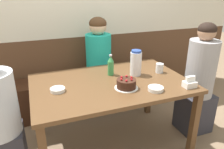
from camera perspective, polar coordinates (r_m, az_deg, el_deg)
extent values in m
plane|color=#846B51|center=(2.44, -0.29, -17.61)|extent=(12.00, 12.00, 0.00)
cube|color=brown|center=(3.08, -7.20, 1.25)|extent=(4.80, 0.04, 0.94)
cube|color=#381E11|center=(2.98, -5.94, -4.40)|extent=(2.25, 0.38, 0.47)
cube|color=brown|center=(2.06, -0.32, -2.34)|extent=(1.45, 0.95, 0.03)
cube|color=brown|center=(2.24, 20.60, -12.27)|extent=(0.06, 0.06, 0.69)
cube|color=brown|center=(2.50, -18.77, -8.32)|extent=(0.06, 0.06, 0.69)
cube|color=brown|center=(2.83, 9.57, -3.65)|extent=(0.06, 0.06, 0.69)
cylinder|color=white|center=(1.93, 3.74, -3.48)|extent=(0.21, 0.21, 0.01)
cylinder|color=#381E14|center=(1.91, 3.77, -2.35)|extent=(0.17, 0.17, 0.08)
sphere|color=red|center=(1.87, 2.47, -1.27)|extent=(0.02, 0.02, 0.02)
sphere|color=red|center=(1.85, 3.80, -1.61)|extent=(0.02, 0.02, 0.02)
sphere|color=red|center=(1.87, 5.13, -1.34)|extent=(0.02, 0.02, 0.02)
sphere|color=red|center=(1.92, 5.10, -0.75)|extent=(0.02, 0.02, 0.02)
sphere|color=red|center=(1.94, 3.81, -0.43)|extent=(0.02, 0.02, 0.02)
sphere|color=red|center=(1.92, 2.51, -0.68)|extent=(0.02, 0.02, 0.02)
cylinder|color=white|center=(2.19, 6.24, 2.80)|extent=(0.11, 0.11, 0.24)
cylinder|color=#28479E|center=(2.15, 6.38, 6.04)|extent=(0.10, 0.10, 0.02)
cylinder|color=#388E4C|center=(2.19, -0.34, 1.66)|extent=(0.06, 0.06, 0.14)
cone|color=#388E4C|center=(2.16, -0.35, 4.13)|extent=(0.06, 0.06, 0.06)
cylinder|color=silver|center=(2.15, -0.35, 5.02)|extent=(0.03, 0.03, 0.01)
cube|color=white|center=(2.05, 19.59, -2.43)|extent=(0.11, 0.08, 0.05)
cube|color=white|center=(2.03, 19.77, -1.08)|extent=(0.09, 0.03, 0.05)
cylinder|color=white|center=(1.92, -14.00, -3.89)|extent=(0.13, 0.13, 0.03)
cylinder|color=white|center=(1.92, 11.34, -3.66)|extent=(0.13, 0.13, 0.03)
cylinder|color=silver|center=(2.31, 12.30, 1.65)|extent=(0.08, 0.08, 0.10)
cube|color=#33333D|center=(2.93, -3.28, -5.04)|extent=(0.30, 0.34, 0.45)
cylinder|color=#1EB2A3|center=(2.73, -3.52, 4.55)|extent=(0.31, 0.31, 0.57)
sphere|color=beige|center=(2.65, -3.71, 12.40)|extent=(0.20, 0.20, 0.20)
ellipsoid|color=#4C331E|center=(2.64, -3.73, 13.17)|extent=(0.21, 0.21, 0.15)
cube|color=#33333D|center=(2.70, 20.62, -9.07)|extent=(0.34, 0.30, 0.45)
cylinder|color=#99999E|center=(2.48, 22.23, 1.46)|extent=(0.31, 0.31, 0.60)
sphere|color=#A87A5B|center=(2.39, 23.55, 10.08)|extent=(0.18, 0.18, 0.18)
ellipsoid|color=black|center=(2.38, 23.66, 10.81)|extent=(0.18, 0.18, 0.13)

